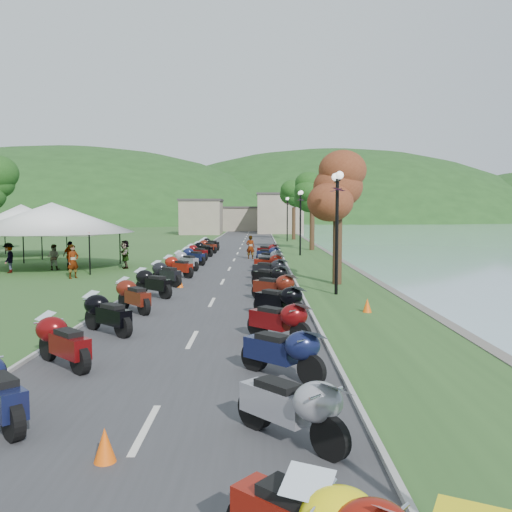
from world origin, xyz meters
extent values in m
cube|color=#3A3A3C|center=(0.00, 40.00, 0.01)|extent=(7.00, 120.00, 0.02)
cube|color=gray|center=(-2.00, 85.00, 2.50)|extent=(18.00, 16.00, 5.00)
imported|color=slate|center=(-7.83, 23.44, 0.00)|extent=(0.76, 0.79, 1.76)
imported|color=slate|center=(-10.38, 27.46, 0.00)|extent=(0.74, 0.41, 1.52)
imported|color=slate|center=(-12.31, 25.91, 0.00)|extent=(0.65, 1.17, 1.71)
cone|color=#F2590C|center=(-0.32, 2.86, 0.25)|extent=(0.32, 0.32, 0.50)
camera|label=1|loc=(1.81, -4.33, 3.47)|focal=38.00mm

